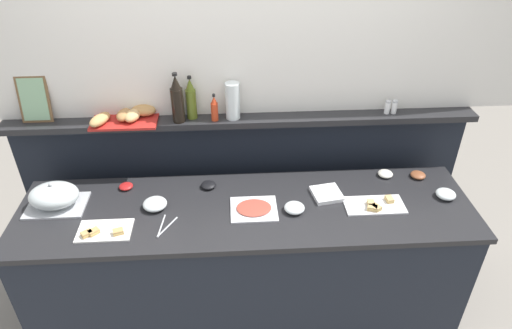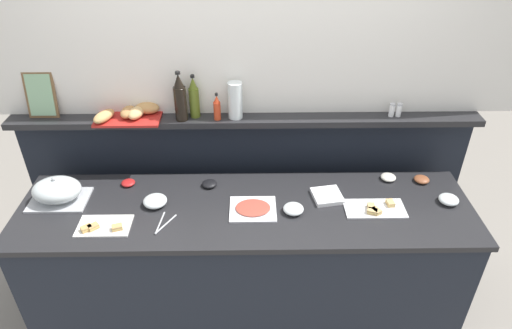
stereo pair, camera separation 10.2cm
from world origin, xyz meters
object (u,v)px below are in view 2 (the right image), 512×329
at_px(condiment_bowl_dark, 422,179).
at_px(condiment_bowl_teal, 128,183).
at_px(condiment_bowl_red, 388,177).
at_px(bread_basket, 128,114).
at_px(wine_bottle_dark, 180,99).
at_px(sandwich_platter_rear, 103,226).
at_px(serving_tongs, 163,224).
at_px(sandwich_platter_front, 375,208).
at_px(salt_shaker, 392,110).
at_px(cold_cuts_platter, 253,209).
at_px(serving_cloche, 57,191).
at_px(framed_picture, 41,95).
at_px(condiment_bowl_cream, 209,184).
at_px(napkin_stack, 327,196).
at_px(pepper_shaker, 399,110).
at_px(glass_bowl_large, 155,201).
at_px(water_carafe, 235,100).
at_px(glass_bowl_medium, 449,200).
at_px(glass_bowl_small, 293,209).
at_px(hot_sauce_bottle, 217,108).
at_px(olive_oil_bottle, 194,98).

bearing_deg(condiment_bowl_dark, condiment_bowl_teal, -179.80).
height_order(condiment_bowl_red, bread_basket, bread_basket).
bearing_deg(wine_bottle_dark, condiment_bowl_teal, -151.28).
xyz_separation_m(sandwich_platter_rear, serving_tongs, (0.33, 0.02, -0.00)).
bearing_deg(sandwich_platter_front, salt_shaker, 71.76).
height_order(condiment_bowl_dark, bread_basket, bread_basket).
distance_m(sandwich_platter_rear, cold_cuts_platter, 0.85).
bearing_deg(serving_cloche, framed_picture, 108.94).
height_order(condiment_bowl_cream, serving_tongs, condiment_bowl_cream).
height_order(napkin_stack, pepper_shaker, pepper_shaker).
xyz_separation_m(glass_bowl_large, serving_tongs, (0.07, -0.18, -0.02)).
distance_m(condiment_bowl_cream, condiment_bowl_dark, 1.34).
height_order(serving_cloche, serving_tongs, serving_cloche).
distance_m(salt_shaker, bread_basket, 1.65).
height_order(sandwich_platter_rear, wine_bottle_dark, wine_bottle_dark).
relative_size(serving_cloche, wine_bottle_dark, 1.08).
bearing_deg(water_carafe, salt_shaker, -0.00).
bearing_deg(sandwich_platter_rear, wine_bottle_dark, 56.12).
xyz_separation_m(condiment_bowl_cream, bread_basket, (-0.50, 0.23, 0.38)).
distance_m(cold_cuts_platter, serving_cloche, 1.16).
height_order(sandwich_platter_front, condiment_bowl_red, sandwich_platter_front).
bearing_deg(framed_picture, glass_bowl_large, -32.45).
relative_size(glass_bowl_medium, water_carafe, 0.51).
distance_m(sandwich_platter_front, cold_cuts_platter, 0.72).
xyz_separation_m(wine_bottle_dark, water_carafe, (0.33, 0.03, -0.03)).
bearing_deg(sandwich_platter_front, bread_basket, 162.11).
distance_m(glass_bowl_small, salt_shaker, 0.90).
xyz_separation_m(condiment_bowl_dark, condiment_bowl_red, (-0.21, 0.03, 0.00)).
height_order(glass_bowl_small, pepper_shaker, pepper_shaker).
relative_size(cold_cuts_platter, condiment_bowl_cream, 2.90).
relative_size(sandwich_platter_front, napkin_stack, 2.07).
bearing_deg(sandwich_platter_rear, water_carafe, 40.27).
bearing_deg(hot_sauce_bottle, olive_oil_bottle, 163.37).
height_order(glass_bowl_small, condiment_bowl_teal, glass_bowl_small).
xyz_separation_m(cold_cuts_platter, framed_picture, (-1.30, 0.52, 0.49)).
bearing_deg(condiment_bowl_dark, glass_bowl_medium, -67.41).
relative_size(sandwich_platter_front, pepper_shaker, 4.05).
relative_size(pepper_shaker, bread_basket, 0.21).
distance_m(sandwich_platter_front, napkin_stack, 0.29).
bearing_deg(olive_oil_bottle, condiment_bowl_red, -9.29).
xyz_separation_m(cold_cuts_platter, condiment_bowl_dark, (1.07, 0.27, 0.01)).
distance_m(glass_bowl_large, glass_bowl_small, 0.82).
distance_m(sandwich_platter_rear, wine_bottle_dark, 0.87).
distance_m(wine_bottle_dark, framed_picture, 0.87).
xyz_separation_m(olive_oil_bottle, water_carafe, (0.25, -0.02, -0.01)).
bearing_deg(serving_tongs, salt_shaker, 23.49).
bearing_deg(condiment_bowl_teal, condiment_bowl_red, 1.15).
relative_size(cold_cuts_platter, napkin_stack, 1.60).
xyz_separation_m(condiment_bowl_dark, napkin_stack, (-0.62, -0.16, -0.00)).
height_order(condiment_bowl_teal, serving_tongs, condiment_bowl_teal).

